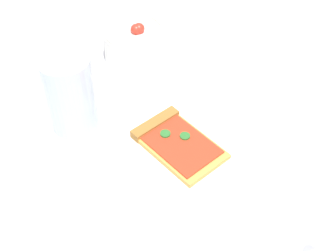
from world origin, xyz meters
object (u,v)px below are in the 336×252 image
Objects in this scene: plate at (197,138)px; salad_bowl at (135,43)px; soda_glass at (71,97)px; pizza_slice_main at (175,141)px.

plate is 0.26m from salad_bowl.
plate is 0.22m from soda_glass.
pizza_slice_main is 1.38× the size of salad_bowl.
plate is 2.24× the size of salad_bowl.
soda_glass is at bearing 164.14° from salad_bowl.
soda_glass is (0.02, 0.18, 0.04)m from pizza_slice_main.
salad_bowl is 0.21m from soda_glass.
soda_glass reaches higher than plate.
pizza_slice_main is at bearing -97.79° from soda_glass.
soda_glass reaches higher than pizza_slice_main.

